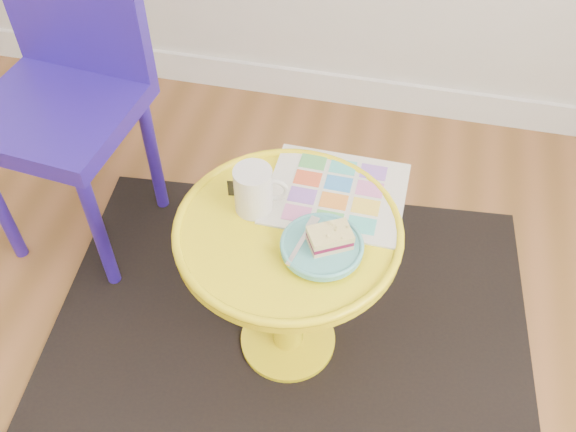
% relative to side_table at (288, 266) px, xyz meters
% --- Properties ---
extents(rug, '(1.39, 1.21, 0.01)m').
position_rel_side_table_xyz_m(rug, '(0.00, -0.00, -0.34)').
color(rug, black).
rests_on(rug, ground).
extents(side_table, '(0.50, 0.50, 0.48)m').
position_rel_side_table_xyz_m(side_table, '(0.00, 0.00, 0.00)').
color(side_table, yellow).
rests_on(side_table, ground).
extents(chair, '(0.44, 0.44, 0.90)m').
position_rel_side_table_xyz_m(chair, '(-0.68, 0.34, 0.18)').
color(chair, '#291692').
rests_on(chair, ground).
extents(newspaper, '(0.32, 0.27, 0.01)m').
position_rel_side_table_xyz_m(newspaper, '(0.08, 0.12, 0.14)').
color(newspaper, silver).
rests_on(newspaper, side_table).
extents(mug, '(0.12, 0.09, 0.11)m').
position_rel_side_table_xyz_m(mug, '(-0.08, 0.04, 0.19)').
color(mug, silver).
rests_on(mug, side_table).
extents(plate, '(0.17, 0.17, 0.02)m').
position_rel_side_table_xyz_m(plate, '(0.08, -0.05, 0.15)').
color(plate, '#53AEB0').
rests_on(plate, newspaper).
extents(cake_slice, '(0.10, 0.09, 0.04)m').
position_rel_side_table_xyz_m(cake_slice, '(0.10, -0.04, 0.18)').
color(cake_slice, '#D3BC8C').
rests_on(cake_slice, plate).
extents(fork, '(0.05, 0.14, 0.00)m').
position_rel_side_table_xyz_m(fork, '(0.04, -0.04, 0.16)').
color(fork, silver).
rests_on(fork, plate).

